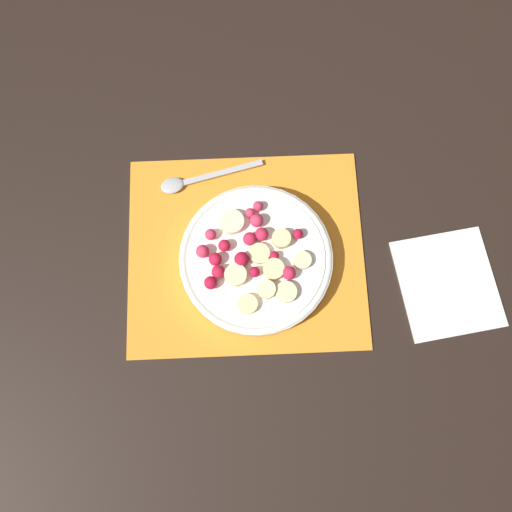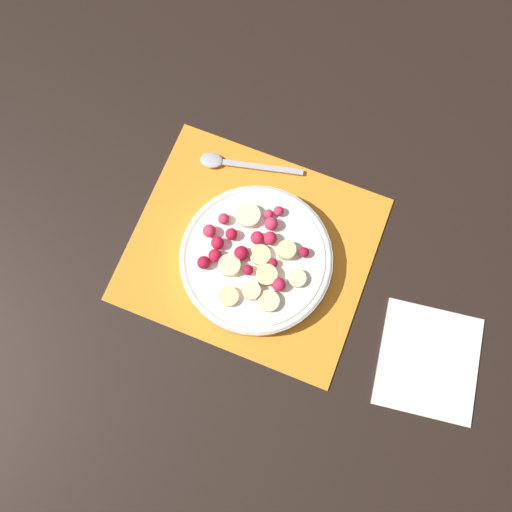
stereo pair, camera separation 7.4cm
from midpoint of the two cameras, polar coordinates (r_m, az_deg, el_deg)
ground_plane at (r=0.78m, az=-3.79°, el=-0.09°), size 3.00×3.00×0.00m
placemat at (r=0.78m, az=-3.80°, el=-0.04°), size 0.37×0.32×0.01m
fruit_bowl at (r=0.75m, az=-2.78°, el=-0.89°), size 0.23×0.23×0.05m
spoon at (r=0.82m, az=-9.95°, el=7.99°), size 0.17×0.06×0.01m
napkin at (r=0.81m, az=18.74°, el=-3.51°), size 0.17×0.18×0.01m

